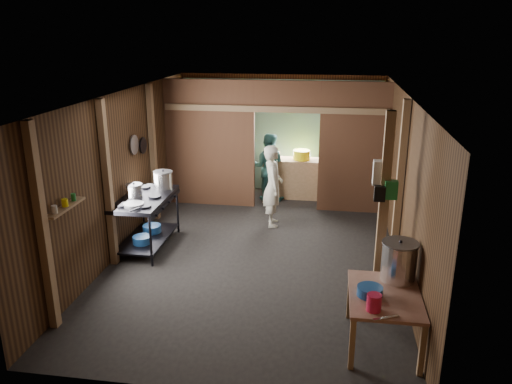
% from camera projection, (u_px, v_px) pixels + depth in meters
% --- Properties ---
extents(floor, '(4.50, 7.00, 0.00)m').
position_uv_depth(floor, '(258.00, 250.00, 8.47)').
color(floor, black).
rests_on(floor, ground).
extents(ceiling, '(4.50, 7.00, 0.00)m').
position_uv_depth(ceiling, '(258.00, 94.00, 7.67)').
color(ceiling, '#3E3C3A').
rests_on(ceiling, ground).
extents(wall_back, '(4.50, 0.00, 2.60)m').
position_uv_depth(wall_back, '(281.00, 133.00, 11.36)').
color(wall_back, '#4C311A').
rests_on(wall_back, ground).
extents(wall_front, '(4.50, 0.00, 2.60)m').
position_uv_depth(wall_front, '(203.00, 279.00, 4.78)').
color(wall_front, '#4C311A').
rests_on(wall_front, ground).
extents(wall_left, '(0.00, 7.00, 2.60)m').
position_uv_depth(wall_left, '(124.00, 171.00, 8.39)').
color(wall_left, '#4C311A').
rests_on(wall_left, ground).
extents(wall_right, '(0.00, 7.00, 2.60)m').
position_uv_depth(wall_right, '(403.00, 183.00, 7.75)').
color(wall_right, '#4C311A').
rests_on(wall_right, ground).
extents(partition_left, '(1.85, 0.10, 2.60)m').
position_uv_depth(partition_left, '(210.00, 144.00, 10.33)').
color(partition_left, brown).
rests_on(partition_left, floor).
extents(partition_right, '(1.35, 0.10, 2.60)m').
position_uv_depth(partition_right, '(354.00, 149.00, 9.91)').
color(partition_right, brown).
rests_on(partition_right, floor).
extents(partition_header, '(1.30, 0.10, 0.60)m').
position_uv_depth(partition_header, '(287.00, 96.00, 9.79)').
color(partition_header, brown).
rests_on(partition_header, wall_back).
extents(turquoise_panel, '(4.40, 0.06, 2.50)m').
position_uv_depth(turquoise_panel, '(280.00, 136.00, 11.32)').
color(turquoise_panel, '#62A09C').
rests_on(turquoise_panel, wall_back).
extents(back_counter, '(1.20, 0.50, 0.85)m').
position_uv_depth(back_counter, '(291.00, 178.00, 11.07)').
color(back_counter, '#9A7854').
rests_on(back_counter, floor).
extents(wall_clock, '(0.20, 0.03, 0.20)m').
position_uv_depth(wall_clock, '(292.00, 107.00, 11.04)').
color(wall_clock, silver).
rests_on(wall_clock, wall_back).
extents(post_left_a, '(0.10, 0.12, 2.60)m').
position_uv_depth(post_left_a, '(43.00, 230.00, 5.94)').
color(post_left_a, '#9A7854').
rests_on(post_left_a, floor).
extents(post_left_b, '(0.10, 0.12, 2.60)m').
position_uv_depth(post_left_b, '(108.00, 185.00, 7.63)').
color(post_left_b, '#9A7854').
rests_on(post_left_b, floor).
extents(post_left_c, '(0.10, 0.12, 2.60)m').
position_uv_depth(post_left_c, '(153.00, 154.00, 9.51)').
color(post_left_c, '#9A7854').
rests_on(post_left_c, floor).
extents(post_right, '(0.10, 0.12, 2.60)m').
position_uv_depth(post_right, '(399.00, 186.00, 7.57)').
color(post_right, '#9A7854').
rests_on(post_right, floor).
extents(post_free, '(0.12, 0.12, 2.60)m').
position_uv_depth(post_free, '(383.00, 210.00, 6.58)').
color(post_free, '#9A7854').
rests_on(post_free, floor).
extents(cross_beam, '(4.40, 0.12, 0.12)m').
position_uv_depth(cross_beam, '(274.00, 109.00, 9.86)').
color(cross_beam, '#9A7854').
rests_on(cross_beam, wall_left).
extents(pan_lid_big, '(0.03, 0.34, 0.34)m').
position_uv_depth(pan_lid_big, '(134.00, 145.00, 8.65)').
color(pan_lid_big, slate).
rests_on(pan_lid_big, wall_left).
extents(pan_lid_small, '(0.03, 0.30, 0.30)m').
position_uv_depth(pan_lid_small, '(143.00, 145.00, 9.06)').
color(pan_lid_small, black).
rests_on(pan_lid_small, wall_left).
extents(wall_shelf, '(0.14, 0.80, 0.03)m').
position_uv_depth(wall_shelf, '(65.00, 208.00, 6.37)').
color(wall_shelf, '#9A7854').
rests_on(wall_shelf, wall_left).
extents(jar_white, '(0.07, 0.07, 0.10)m').
position_uv_depth(jar_white, '(54.00, 209.00, 6.12)').
color(jar_white, silver).
rests_on(jar_white, wall_shelf).
extents(jar_yellow, '(0.08, 0.08, 0.10)m').
position_uv_depth(jar_yellow, '(65.00, 203.00, 6.35)').
color(jar_yellow, yellow).
rests_on(jar_yellow, wall_shelf).
extents(jar_green, '(0.06, 0.06, 0.10)m').
position_uv_depth(jar_green, '(73.00, 197.00, 6.56)').
color(jar_green, '#1D7F37').
rests_on(jar_green, wall_shelf).
extents(bag_white, '(0.22, 0.15, 0.32)m').
position_uv_depth(bag_white, '(382.00, 173.00, 6.52)').
color(bag_white, silver).
rests_on(bag_white, post_free).
extents(bag_green, '(0.16, 0.12, 0.24)m').
position_uv_depth(bag_green, '(391.00, 190.00, 6.42)').
color(bag_green, '#1D7F37').
rests_on(bag_green, post_free).
extents(bag_black, '(0.14, 0.10, 0.20)m').
position_uv_depth(bag_black, '(380.00, 193.00, 6.44)').
color(bag_black, black).
rests_on(bag_black, post_free).
extents(gas_range, '(0.78, 1.52, 0.90)m').
position_uv_depth(gas_range, '(146.00, 222.00, 8.48)').
color(gas_range, black).
rests_on(gas_range, floor).
extents(prep_table, '(0.81, 1.12, 0.66)m').
position_uv_depth(prep_table, '(383.00, 319.00, 5.88)').
color(prep_table, '#A1725D').
rests_on(prep_table, floor).
extents(stove_pot_large, '(0.35, 0.35, 0.33)m').
position_uv_depth(stove_pot_large, '(163.00, 181.00, 8.73)').
color(stove_pot_large, silver).
rests_on(stove_pot_large, gas_range).
extents(stove_pot_med, '(0.28, 0.28, 0.24)m').
position_uv_depth(stove_pot_med, '(134.00, 191.00, 8.34)').
color(stove_pot_med, silver).
rests_on(stove_pot_med, gas_range).
extents(frying_pan, '(0.52, 0.62, 0.07)m').
position_uv_depth(frying_pan, '(134.00, 205.00, 7.90)').
color(frying_pan, slate).
rests_on(frying_pan, gas_range).
extents(blue_tub_front, '(0.30, 0.30, 0.12)m').
position_uv_depth(blue_tub_front, '(142.00, 240.00, 8.31)').
color(blue_tub_front, '#1B4B8E').
rests_on(blue_tub_front, gas_range).
extents(blue_tub_back, '(0.32, 0.32, 0.13)m').
position_uv_depth(blue_tub_back, '(152.00, 229.00, 8.77)').
color(blue_tub_back, '#1B4B8E').
rests_on(blue_tub_back, gas_range).
extents(stock_pot, '(0.51, 0.51, 0.51)m').
position_uv_depth(stock_pot, '(399.00, 262.00, 6.04)').
color(stock_pot, silver).
rests_on(stock_pot, prep_table).
extents(wash_basin, '(0.35, 0.35, 0.11)m').
position_uv_depth(wash_basin, '(370.00, 291.00, 5.73)').
color(wash_basin, '#1B4B8E').
rests_on(wash_basin, prep_table).
extents(pink_bucket, '(0.18, 0.18, 0.19)m').
position_uv_depth(pink_bucket, '(374.00, 303.00, 5.41)').
color(pink_bucket, '#C71940').
rests_on(pink_bucket, prep_table).
extents(knife, '(0.29, 0.15, 0.01)m').
position_uv_depth(knife, '(386.00, 318.00, 5.30)').
color(knife, silver).
rests_on(knife, prep_table).
extents(yellow_tub, '(0.37, 0.37, 0.20)m').
position_uv_depth(yellow_tub, '(302.00, 155.00, 10.88)').
color(yellow_tub, yellow).
rests_on(yellow_tub, back_counter).
extents(red_cup, '(0.13, 0.13, 0.15)m').
position_uv_depth(red_cup, '(277.00, 155.00, 10.96)').
color(red_cup, '#A35129').
rests_on(red_cup, back_counter).
extents(cook, '(0.47, 0.62, 1.54)m').
position_uv_depth(cook, '(273.00, 186.00, 9.36)').
color(cook, silver).
rests_on(cook, floor).
extents(worker_back, '(0.75, 0.61, 1.45)m').
position_uv_depth(worker_back, '(268.00, 167.00, 10.80)').
color(worker_back, teal).
rests_on(worker_back, floor).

